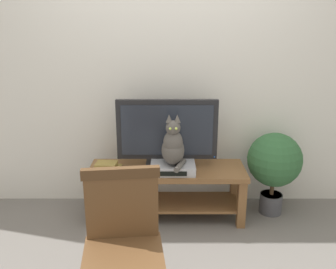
{
  "coord_description": "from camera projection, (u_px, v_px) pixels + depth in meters",
  "views": [
    {
      "loc": [
        -0.01,
        -2.39,
        1.7
      ],
      "look_at": [
        -0.02,
        0.54,
        0.79
      ],
      "focal_mm": 39.58,
      "sensor_mm": 36.0,
      "label": 1
    }
  ],
  "objects": [
    {
      "name": "ground_plane",
      "position": [
        170.0,
        255.0,
        2.79
      ],
      "size": [
        12.0,
        12.0,
        0.0
      ],
      "primitive_type": "plane",
      "color": "slate"
    },
    {
      "name": "back_wall",
      "position": [
        170.0,
        55.0,
        3.31
      ],
      "size": [
        7.0,
        0.12,
        2.8
      ],
      "primitive_type": "cube",
      "color": "silver",
      "rests_on": "ground"
    },
    {
      "name": "tv_stand",
      "position": [
        168.0,
        183.0,
        3.25
      ],
      "size": [
        1.36,
        0.46,
        0.46
      ],
      "color": "brown",
      "rests_on": "ground"
    },
    {
      "name": "tv",
      "position": [
        168.0,
        133.0,
        3.18
      ],
      "size": [
        0.87,
        0.2,
        0.6
      ],
      "color": "black",
      "rests_on": "tv_stand"
    },
    {
      "name": "media_box",
      "position": [
        174.0,
        168.0,
        3.13
      ],
      "size": [
        0.37,
        0.27,
        0.08
      ],
      "color": "#ADADB2",
      "rests_on": "tv_stand"
    },
    {
      "name": "cat",
      "position": [
        174.0,
        146.0,
        3.06
      ],
      "size": [
        0.21,
        0.35,
        0.44
      ],
      "color": "#514C47",
      "rests_on": "media_box"
    },
    {
      "name": "wooden_chair",
      "position": [
        124.0,
        240.0,
        2.01
      ],
      "size": [
        0.48,
        0.48,
        0.93
      ],
      "color": "brown",
      "rests_on": "ground"
    },
    {
      "name": "book_stack",
      "position": [
        108.0,
        166.0,
        3.17
      ],
      "size": [
        0.24,
        0.16,
        0.07
      ],
      "color": "olive",
      "rests_on": "tv_stand"
    },
    {
      "name": "potted_plant",
      "position": [
        275.0,
        163.0,
        3.27
      ],
      "size": [
        0.48,
        0.48,
        0.76
      ],
      "color": "#47474C",
      "rests_on": "ground"
    }
  ]
}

